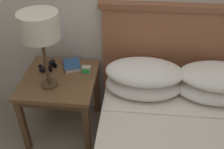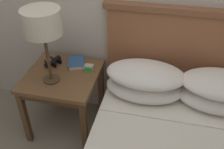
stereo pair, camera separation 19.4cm
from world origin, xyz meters
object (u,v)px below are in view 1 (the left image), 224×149
object	(u,v)px
table_lamp	(40,28)
alarm_clock	(86,70)
book_on_nightstand	(72,65)
nightstand	(60,85)
binoculars_pair	(48,66)

from	to	relation	value
table_lamp	alarm_clock	bearing A→B (deg)	35.47
book_on_nightstand	alarm_clock	world-z (taller)	alarm_clock
nightstand	table_lamp	xyz separation A→B (m)	(-0.05, -0.09, 0.55)
nightstand	alarm_clock	size ratio (longest dim) A/B	8.29
alarm_clock	nightstand	bearing A→B (deg)	-156.78
binoculars_pair	nightstand	bearing A→B (deg)	-44.72
binoculars_pair	book_on_nightstand	bearing A→B (deg)	11.73
book_on_nightstand	binoculars_pair	distance (m)	0.20
binoculars_pair	table_lamp	bearing A→B (deg)	-69.85
book_on_nightstand	table_lamp	bearing A→B (deg)	-113.73
binoculars_pair	alarm_clock	size ratio (longest dim) A/B	2.35
nightstand	table_lamp	world-z (taller)	table_lamp
table_lamp	book_on_nightstand	distance (m)	0.54
table_lamp	book_on_nightstand	world-z (taller)	table_lamp
table_lamp	book_on_nightstand	bearing A→B (deg)	66.27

